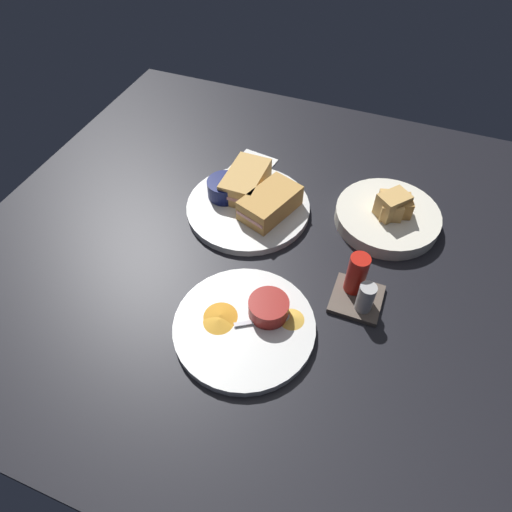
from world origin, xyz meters
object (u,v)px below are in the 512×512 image
at_px(plate_sandwich_main, 248,208).
at_px(ramekin_light_gravy, 269,307).
at_px(plate_chips_companion, 244,327).
at_px(ramekin_dark_sauce, 225,188).
at_px(bread_basket_rear, 388,215).
at_px(sandwich_half_far, 246,181).
at_px(condiment_caddy, 359,287).
at_px(sandwich_half_near, 270,203).
at_px(spoon_by_gravy_ramekin, 273,318).
at_px(spoon_by_dark_ramekin, 248,204).

distance_m(plate_sandwich_main, ramekin_light_gravy, 0.28).
bearing_deg(ramekin_light_gravy, plate_chips_companion, -39.81).
relative_size(ramekin_dark_sauce, bread_basket_rear, 0.35).
xyz_separation_m(plate_sandwich_main, ramekin_dark_sauce, (-0.01, -0.06, 0.03)).
bearing_deg(sandwich_half_far, condiment_caddy, 57.15).
bearing_deg(sandwich_half_near, sandwich_half_far, -122.01).
height_order(ramekin_dark_sauce, spoon_by_gravy_ramekin, ramekin_dark_sauce).
xyz_separation_m(sandwich_half_far, spoon_by_gravy_ramekin, (0.30, 0.17, -0.02)).
relative_size(sandwich_half_near, ramekin_light_gravy, 2.09).
relative_size(plate_sandwich_main, spoon_by_dark_ramekin, 2.68).
bearing_deg(spoon_by_gravy_ramekin, spoon_by_dark_ramekin, -149.37).
height_order(sandwich_half_near, ramekin_light_gravy, sandwich_half_near).
distance_m(sandwich_half_near, sandwich_half_far, 0.09).
bearing_deg(spoon_by_gravy_ramekin, bread_basket_rear, 156.85).
height_order(sandwich_half_far, ramekin_dark_sauce, sandwich_half_far).
relative_size(spoon_by_dark_ramekin, plate_chips_companion, 0.40).
relative_size(plate_sandwich_main, ramekin_dark_sauce, 3.49).
relative_size(ramekin_dark_sauce, spoon_by_dark_ramekin, 0.77).
distance_m(plate_chips_companion, condiment_caddy, 0.22).
height_order(spoon_by_dark_ramekin, plate_chips_companion, spoon_by_dark_ramekin).
height_order(plate_chips_companion, spoon_by_gravy_ramekin, spoon_by_gravy_ramekin).
relative_size(plate_chips_companion, condiment_caddy, 2.60).
height_order(ramekin_dark_sauce, plate_chips_companion, ramekin_dark_sauce).
bearing_deg(plate_sandwich_main, spoon_by_dark_ramekin, -80.82).
xyz_separation_m(spoon_by_gravy_ramekin, condiment_caddy, (-0.11, 0.12, 0.01)).
bearing_deg(spoon_by_dark_ramekin, bread_basket_rear, 103.99).
xyz_separation_m(ramekin_light_gravy, spoon_by_gravy_ramekin, (0.01, 0.01, -0.01)).
bearing_deg(ramekin_dark_sauce, condiment_caddy, 64.52).
xyz_separation_m(spoon_by_dark_ramekin, spoon_by_gravy_ramekin, (0.25, 0.15, 0.00)).
bearing_deg(sandwich_half_far, sandwich_half_near, 57.99).
bearing_deg(sandwich_half_far, plate_chips_companion, 21.60).
height_order(sandwich_half_near, spoon_by_gravy_ramekin, sandwich_half_near).
bearing_deg(sandwich_half_near, condiment_caddy, 56.87).
xyz_separation_m(sandwich_half_far, bread_basket_rear, (-0.03, 0.31, -0.02)).
relative_size(spoon_by_dark_ramekin, condiment_caddy, 1.05).
distance_m(spoon_by_dark_ramekin, bread_basket_rear, 0.30).
xyz_separation_m(sandwich_half_near, spoon_by_dark_ramekin, (-0.00, -0.05, -0.02)).
xyz_separation_m(sandwich_half_near, bread_basket_rear, (-0.07, 0.24, -0.02)).
bearing_deg(spoon_by_gravy_ramekin, plate_chips_companion, -57.86).
bearing_deg(spoon_by_dark_ramekin, plate_sandwich_main, 99.18).
distance_m(spoon_by_dark_ramekin, condiment_caddy, 0.31).
bearing_deg(ramekin_dark_sauce, bread_basket_rear, 99.87).
distance_m(plate_sandwich_main, spoon_by_dark_ramekin, 0.01).
xyz_separation_m(sandwich_half_near, sandwich_half_far, (-0.05, -0.07, 0.00)).
height_order(plate_sandwich_main, spoon_by_gravy_ramekin, spoon_by_gravy_ramekin).
xyz_separation_m(sandwich_half_near, condiment_caddy, (0.14, 0.22, -0.01)).
bearing_deg(spoon_by_gravy_ramekin, plate_sandwich_main, -149.60).
relative_size(plate_chips_companion, bread_basket_rear, 1.13).
xyz_separation_m(plate_sandwich_main, bread_basket_rear, (-0.07, 0.29, 0.01)).
bearing_deg(ramekin_dark_sauce, spoon_by_gravy_ramekin, 38.08).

